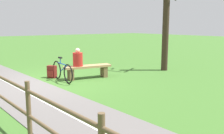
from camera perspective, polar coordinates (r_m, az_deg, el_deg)
name	(u,v)px	position (r m, az deg, el deg)	size (l,w,h in m)	color
ground_plane	(50,82)	(8.96, -14.32, -3.50)	(80.00, 80.00, 0.00)	#3D6B28
paved_path	(87,124)	(5.14, -5.99, -13.23)	(2.03, 36.00, 0.02)	#66605E
path_centre_line	(87,124)	(5.13, -5.99, -13.13)	(0.10, 32.00, 0.00)	silver
bench	(88,69)	(9.31, -5.73, -0.56)	(1.85, 0.79, 0.50)	#A88456
person_seated	(78,59)	(9.12, -8.07, 1.94)	(0.43, 0.43, 0.68)	#B2231E
bicycle	(62,71)	(9.00, -11.63, -0.96)	(0.09, 1.67, 0.87)	black
backpack	(52,72)	(9.65, -13.99, -1.12)	(0.34, 0.39, 0.48)	maroon
fence_roadside	(57,124)	(3.53, -12.79, -13.05)	(1.31, 17.78, 1.10)	brown
tree_far_right	(166,28)	(11.10, 12.53, 8.93)	(1.17, 1.32, 4.32)	#38281E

